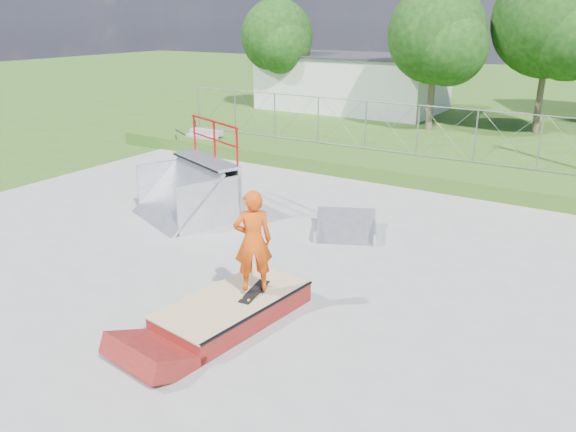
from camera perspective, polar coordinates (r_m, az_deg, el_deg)
name	(u,v)px	position (r m, az deg, el deg)	size (l,w,h in m)	color
ground	(243,279)	(11.88, -4.63, -6.38)	(120.00, 120.00, 0.00)	#305A19
concrete_pad	(243,278)	(11.87, -4.64, -6.29)	(20.00, 16.00, 0.04)	gray
grass_berm	(405,169)	(19.78, 11.83, 4.74)	(24.00, 3.00, 0.50)	#305A19
grind_box	(234,309)	(10.31, -5.54, -9.38)	(1.75, 3.01, 0.42)	maroon
quarter_pipe	(182,173)	(15.21, -10.75, 4.34)	(2.55, 2.15, 2.55)	#ADB0B5
flat_bank_ramp	(345,227)	(14.10, 5.85, -1.12)	(1.48, 1.58, 0.45)	#ADB0B5
skateboard	(254,292)	(10.31, -3.46, -7.73)	(0.22, 0.80, 0.02)	black
skater	(253,245)	(9.91, -3.57, -2.94)	(0.68, 0.45, 1.87)	#D9460A
concrete_stairs	(199,141)	(23.30, -8.99, 7.53)	(1.50, 1.60, 0.80)	gray
chain_link_fence	(418,131)	(20.45, 13.04, 8.45)	(20.00, 0.06, 1.80)	gray
utility_building_flat	(353,83)	(33.98, 6.61, 13.28)	(10.00, 6.00, 3.00)	silver
tree_left_near	(440,38)	(27.63, 15.21, 17.02)	(4.76, 4.48, 6.65)	brown
tree_center	(557,25)	(28.59, 25.65, 17.13)	(5.44, 5.12, 7.60)	brown
tree_left_far	(279,39)	(33.74, -0.95, 17.51)	(4.42, 4.16, 6.18)	brown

